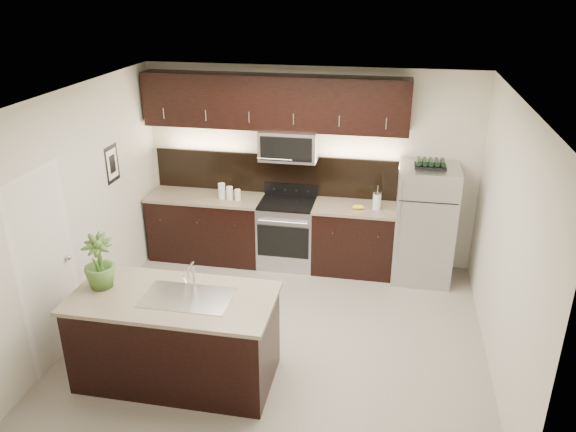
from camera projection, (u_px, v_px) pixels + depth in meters
name	position (u px, v px, depth m)	size (l,w,h in m)	color
ground	(281.00, 333.00, 6.40)	(4.50, 4.50, 0.00)	gray
room_walls	(269.00, 195.00, 5.72)	(4.52, 4.02, 2.71)	beige
counter_run	(273.00, 232.00, 7.82)	(3.51, 0.65, 0.94)	black
upper_fixtures	(276.00, 111.00, 7.29)	(3.49, 0.40, 1.66)	black
island	(176.00, 337.00, 5.53)	(1.96, 0.96, 0.94)	black
sink_faucet	(188.00, 296.00, 5.32)	(0.84, 0.50, 0.28)	silver
refrigerator	(424.00, 224.00, 7.29)	(0.75, 0.68, 1.56)	#B2B2B7
wine_rack	(431.00, 164.00, 6.97)	(0.39, 0.24, 0.09)	black
plant	(99.00, 262.00, 5.41)	(0.31, 0.31, 0.55)	#416628
canisters	(228.00, 192.00, 7.65)	(0.32, 0.11, 0.21)	silver
french_press	(377.00, 201.00, 7.30)	(0.11, 0.11, 0.32)	silver
bananas	(355.00, 207.00, 7.36)	(0.16, 0.12, 0.05)	yellow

